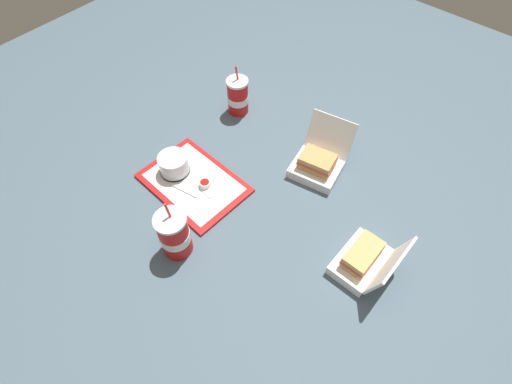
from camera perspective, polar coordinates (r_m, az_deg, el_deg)
name	(u,v)px	position (r m, az deg, el deg)	size (l,w,h in m)	color
ground_plane	(265,206)	(1.40, 1.31, -1.97)	(3.20, 3.20, 0.00)	#4C6070
food_tray	(194,183)	(1.47, -8.88, 1.29)	(0.38, 0.28, 0.01)	red
cake_container	(174,165)	(1.48, -11.67, 3.86)	(0.11, 0.11, 0.07)	black
ketchup_cup	(205,184)	(1.44, -7.31, 1.16)	(0.04, 0.04, 0.02)	white
napkin_stack	(213,183)	(1.45, -6.22, 1.30)	(0.10, 0.10, 0.00)	white
plastic_fork	(185,190)	(1.44, -10.14, 0.22)	(0.11, 0.01, 0.01)	white
clamshell_sandwich_back	(318,163)	(1.48, 8.81, 4.11)	(0.21, 0.24, 0.17)	white
clamshell_sandwich_center	(364,260)	(1.29, 15.13, -9.30)	(0.17, 0.19, 0.16)	white
soda_cup_corner	(174,234)	(1.27, -11.59, -5.96)	(0.10, 0.10, 0.24)	red
soda_cup_center	(238,96)	(1.68, -2.61, 13.49)	(0.09, 0.09, 0.22)	red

